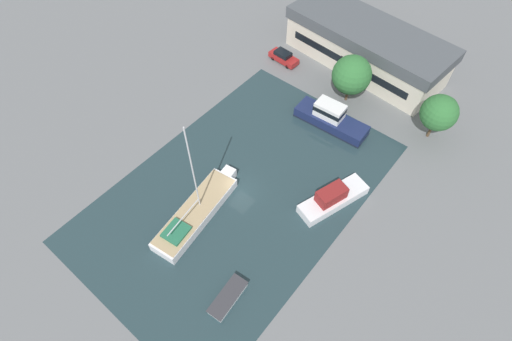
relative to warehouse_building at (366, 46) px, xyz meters
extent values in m
plane|color=slate|center=(1.00, -29.10, -3.15)|extent=(440.00, 440.00, 0.00)
cube|color=#23383D|center=(1.00, -29.10, -3.14)|extent=(23.88, 36.93, 0.01)
cube|color=beige|center=(0.00, 0.00, -0.89)|extent=(23.83, 10.89, 4.51)
cube|color=#474C51|center=(0.00, 0.00, 2.22)|extent=(24.54, 11.21, 1.71)
cube|color=black|center=(-0.42, -4.35, -1.57)|extent=(2.39, 0.29, 3.16)
cube|color=black|center=(-0.42, -4.34, -0.66)|extent=(19.55, 1.93, 1.13)
cylinder|color=brown|center=(2.28, -8.25, -1.95)|extent=(0.37, 0.37, 2.39)
sphere|color=#2D6B33|center=(2.28, -8.25, 1.19)|extent=(5.20, 5.20, 5.20)
cylinder|color=brown|center=(14.01, -7.33, -1.91)|extent=(0.36, 0.36, 2.47)
sphere|color=#2D6B33|center=(14.01, -7.33, 1.01)|extent=(4.50, 4.50, 4.50)
cube|color=maroon|center=(-9.44, -7.16, -2.46)|extent=(4.75, 2.11, 0.82)
cube|color=black|center=(-9.62, -7.14, -1.76)|extent=(2.51, 1.75, 0.58)
cube|color=black|center=(-8.41, -7.23, -1.78)|extent=(0.14, 1.44, 0.46)
cylinder|color=black|center=(-7.95, -6.46, -2.85)|extent=(0.61, 0.24, 0.60)
cylinder|color=black|center=(-8.06, -8.05, -2.85)|extent=(0.61, 0.24, 0.60)
cylinder|color=black|center=(-10.82, -6.26, -2.85)|extent=(0.61, 0.24, 0.60)
cylinder|color=black|center=(-10.93, -7.86, -2.85)|extent=(0.61, 0.24, 0.60)
cube|color=white|center=(-0.52, -34.88, -2.51)|extent=(4.68, 11.96, 1.26)
cube|color=white|center=(-1.36, -28.51, -2.51)|extent=(1.57, 1.38, 1.26)
cube|color=tan|center=(-0.52, -34.88, -1.84)|extent=(4.49, 11.48, 0.08)
cylinder|color=silver|center=(-0.63, -34.01, 4.33)|extent=(0.16, 0.16, 12.25)
cylinder|color=silver|center=(-0.29, -36.61, -0.70)|extent=(0.81, 5.21, 0.12)
cube|color=#236647|center=(-0.10, -38.05, -1.65)|extent=(2.54, 2.83, 0.30)
cube|color=#19234C|center=(3.28, -13.69, -2.43)|extent=(9.83, 3.53, 1.41)
cube|color=black|center=(3.28, -13.69, -3.00)|extent=(9.93, 3.60, 0.18)
cube|color=white|center=(2.79, -13.71, -0.75)|extent=(3.79, 2.37, 1.94)
cube|color=black|center=(2.79, -13.71, -0.56)|extent=(3.87, 2.44, 0.62)
cube|color=silver|center=(8.36, -39.51, -2.84)|extent=(2.02, 4.51, 0.60)
cube|color=#333338|center=(8.36, -39.51, -2.50)|extent=(2.13, 4.69, 0.08)
cube|color=white|center=(10.10, -23.70, -2.54)|extent=(4.98, 8.76, 1.21)
cube|color=maroon|center=(9.95, -24.18, -1.16)|extent=(2.71, 3.74, 1.55)
camera|label=1|loc=(18.93, -48.03, 35.27)|focal=28.00mm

